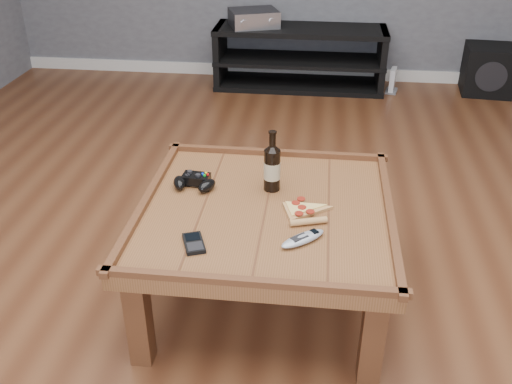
# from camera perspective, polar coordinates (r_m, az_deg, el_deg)

# --- Properties ---
(ground) EXTENTS (6.00, 6.00, 0.00)m
(ground) POSITION_cam_1_polar(r_m,az_deg,el_deg) (2.54, 0.90, -10.32)
(ground) COLOR #4B2715
(ground) RESTS_ON ground
(baseboard) EXTENTS (5.00, 0.02, 0.10)m
(baseboard) POSITION_cam_1_polar(r_m,az_deg,el_deg) (5.17, 4.43, 11.87)
(baseboard) COLOR silver
(baseboard) RESTS_ON ground
(coffee_table) EXTENTS (1.03, 1.03, 0.48)m
(coffee_table) POSITION_cam_1_polar(r_m,az_deg,el_deg) (2.30, 0.98, -2.86)
(coffee_table) COLOR brown
(coffee_table) RESTS_ON ground
(media_console) EXTENTS (1.40, 0.45, 0.50)m
(media_console) POSITION_cam_1_polar(r_m,az_deg,el_deg) (4.89, 4.38, 13.20)
(media_console) COLOR black
(media_console) RESTS_ON ground
(beer_bottle) EXTENTS (0.07, 0.07, 0.26)m
(beer_bottle) POSITION_cam_1_polar(r_m,az_deg,el_deg) (2.35, 1.62, 2.56)
(beer_bottle) COLOR black
(beer_bottle) RESTS_ON coffee_table
(game_controller) EXTENTS (0.20, 0.14, 0.05)m
(game_controller) POSITION_cam_1_polar(r_m,az_deg,el_deg) (2.42, -6.18, 1.03)
(game_controller) COLOR black
(game_controller) RESTS_ON coffee_table
(pizza_slice) EXTENTS (0.23, 0.29, 0.03)m
(pizza_slice) POSITION_cam_1_polar(r_m,az_deg,el_deg) (2.24, 4.70, -1.93)
(pizza_slice) COLOR tan
(pizza_slice) RESTS_ON coffee_table
(smartphone) EXTENTS (0.11, 0.14, 0.02)m
(smartphone) POSITION_cam_1_polar(r_m,az_deg,el_deg) (2.07, -6.23, -5.10)
(smartphone) COLOR black
(smartphone) RESTS_ON coffee_table
(remote_control) EXTENTS (0.18, 0.17, 0.03)m
(remote_control) POSITION_cam_1_polar(r_m,az_deg,el_deg) (2.07, 4.71, -4.65)
(remote_control) COLOR #91969E
(remote_control) RESTS_ON coffee_table
(av_receiver) EXTENTS (0.46, 0.42, 0.13)m
(av_receiver) POSITION_cam_1_polar(r_m,az_deg,el_deg) (4.83, -0.22, 17.00)
(av_receiver) COLOR black
(av_receiver) RESTS_ON media_console
(subwoofer) EXTENTS (0.42, 0.42, 0.38)m
(subwoofer) POSITION_cam_1_polar(r_m,az_deg,el_deg) (5.13, 22.18, 11.27)
(subwoofer) COLOR black
(subwoofer) RESTS_ON ground
(game_console) EXTENTS (0.12, 0.17, 0.20)m
(game_console) POSITION_cam_1_polar(r_m,az_deg,el_deg) (4.93, 13.49, 10.72)
(game_console) COLOR slate
(game_console) RESTS_ON ground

